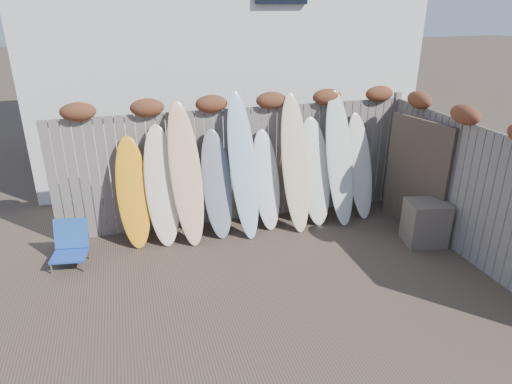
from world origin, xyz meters
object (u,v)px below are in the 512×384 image
object	(u,v)px
wooden_crate	(425,223)
surfboard_0	(133,193)
beach_chair	(70,244)
lattice_panel	(416,175)

from	to	relation	value
wooden_crate	surfboard_0	xyz separation A→B (m)	(-4.41, 1.34, 0.50)
beach_chair	surfboard_0	size ratio (longest dim) A/B	0.37
lattice_panel	surfboard_0	distance (m)	4.60
lattice_panel	surfboard_0	bearing A→B (deg)	157.32
lattice_panel	surfboard_0	xyz separation A→B (m)	(-4.54, 0.76, -0.08)
wooden_crate	surfboard_0	world-z (taller)	surfboard_0
wooden_crate	beach_chair	bearing A→B (deg)	169.99
beach_chair	lattice_panel	size ratio (longest dim) A/B	0.34
beach_chair	lattice_panel	world-z (taller)	lattice_panel
beach_chair	wooden_crate	distance (m)	5.46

